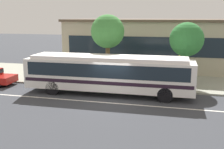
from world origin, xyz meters
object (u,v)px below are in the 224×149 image
pedestrian_waiting_near_sign (162,76)px  street_tree_near_stop (108,32)px  pedestrian_standing_by_tree (98,72)px  bus_stop_sign (178,68)px  transit_bus (109,72)px  street_tree_mid_block (187,40)px  pedestrian_walking_along_curb (135,75)px

pedestrian_waiting_near_sign → street_tree_near_stop: (-4.55, 1.18, 3.16)m
pedestrian_standing_by_tree → bus_stop_sign: bearing=-1.2°
transit_bus → pedestrian_standing_by_tree: (-1.36, 1.80, -0.44)m
transit_bus → street_tree_mid_block: (5.30, 3.76, 2.09)m
bus_stop_sign → street_tree_mid_block: (0.50, 2.09, 1.91)m
transit_bus → bus_stop_sign: size_ratio=4.58×
pedestrian_waiting_near_sign → street_tree_mid_block: 3.49m
pedestrian_walking_along_curb → street_tree_mid_block: 4.92m
pedestrian_waiting_near_sign → pedestrian_standing_by_tree: bearing=-174.9°
bus_stop_sign → pedestrian_walking_along_curb: bearing=177.9°
pedestrian_walking_along_curb → street_tree_mid_block: bearing=28.1°
pedestrian_walking_along_curb → bus_stop_sign: size_ratio=0.64×
transit_bus → street_tree_mid_block: street_tree_mid_block is taller
pedestrian_standing_by_tree → bus_stop_sign: size_ratio=0.68×
pedestrian_standing_by_tree → bus_stop_sign: 6.19m
pedestrian_walking_along_curb → street_tree_mid_block: size_ratio=0.34×
street_tree_near_stop → pedestrian_waiting_near_sign: bearing=-14.6°
pedestrian_walking_along_curb → pedestrian_standing_by_tree: 2.97m
transit_bus → pedestrian_standing_by_tree: 2.29m
transit_bus → pedestrian_standing_by_tree: size_ratio=6.70×
bus_stop_sign → transit_bus: bearing=-160.8°
pedestrian_standing_by_tree → bus_stop_sign: (6.16, -0.13, 0.62)m
pedestrian_walking_along_curb → street_tree_near_stop: size_ratio=0.30×
transit_bus → street_tree_near_stop: bearing=106.0°
bus_stop_sign → street_tree_near_stop: bearing=163.2°
street_tree_near_stop → street_tree_mid_block: street_tree_near_stop is taller
transit_bus → bus_stop_sign: bearing=19.2°
street_tree_mid_block → pedestrian_waiting_near_sign: bearing=-138.6°
pedestrian_waiting_near_sign → bus_stop_sign: bearing=-24.7°
pedestrian_walking_along_curb → pedestrian_standing_by_tree: (-2.97, 0.01, 0.07)m
pedestrian_standing_by_tree → street_tree_near_stop: 3.48m
transit_bus → street_tree_mid_block: bearing=35.3°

